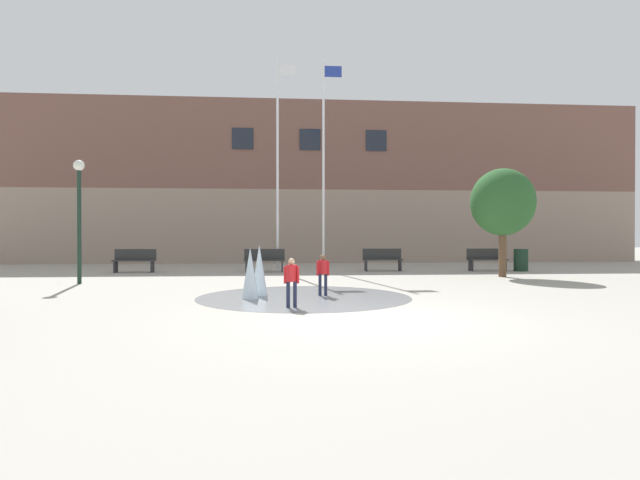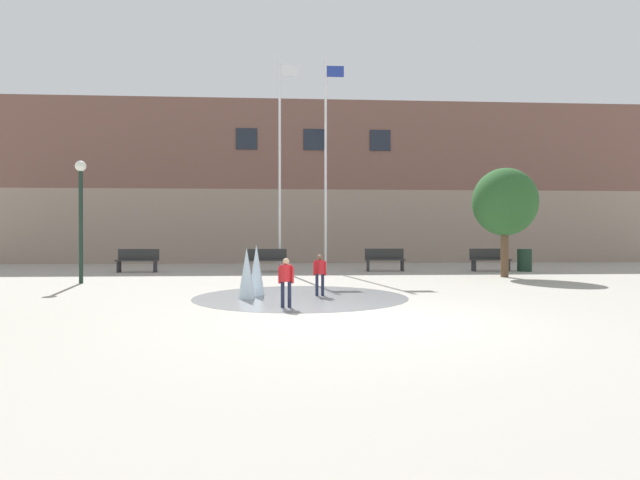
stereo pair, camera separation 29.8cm
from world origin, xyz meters
The scene contains 14 objects.
ground_plane centered at (0.00, 0.00, 0.00)m, with size 100.00×100.00×0.00m, color #9E998E.
library_building centered at (0.00, 20.77, 4.30)m, with size 36.00×6.05×8.60m.
splash_fountain centered at (-1.74, 3.37, 0.39)m, with size 5.00×5.00×1.23m.
park_bench_far_left centered at (-7.24, 11.67, 0.48)m, with size 1.60×0.44×0.91m.
park_bench_left_of_flagpoles centered at (-2.18, 11.49, 0.48)m, with size 1.60×0.44×0.91m.
park_bench_under_left_flagpole centered at (2.60, 11.68, 0.48)m, with size 1.60×0.44×0.91m.
park_bench_far_right centered at (6.87, 11.43, 0.48)m, with size 1.60×0.44×0.91m.
child_running centered at (-1.33, 1.60, 0.58)m, with size 0.31×0.24×0.99m.
child_in_fountain centered at (-0.54, 3.51, 0.58)m, with size 0.31×0.24×0.99m.
flagpole_left centered at (-1.64, 12.07, 4.65)m, with size 0.80×0.10×8.80m.
flagpole_right centered at (0.24, 12.07, 4.65)m, with size 0.80×0.10×8.80m.
lamp_post_left_lane centered at (-7.53, 7.04, 2.43)m, with size 0.32×0.32×3.69m.
trash_can centered at (8.18, 11.18, 0.45)m, with size 0.56×0.56×0.90m, color #193323.
street_tree_near_building centered at (6.19, 8.52, 2.60)m, with size 2.20×2.20×3.78m.
Camera 1 is at (-1.54, -8.32, 1.43)m, focal length 28.00 mm.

